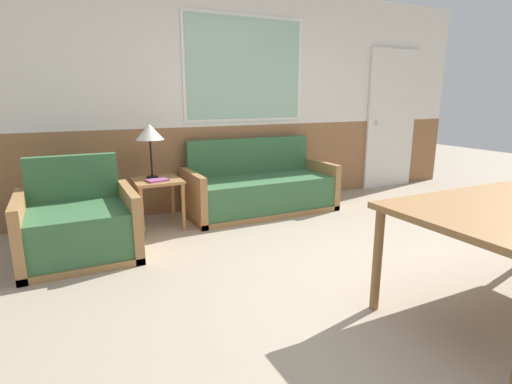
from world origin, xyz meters
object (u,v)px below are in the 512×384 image
at_px(table_lamp, 150,133).
at_px(side_table, 157,188).
at_px(armchair, 79,228).
at_px(couch, 260,190).

bearing_deg(table_lamp, side_table, -71.49).
relative_size(side_table, table_lamp, 0.92).
height_order(side_table, table_lamp, table_lamp).
xyz_separation_m(side_table, table_lamp, (-0.03, 0.09, 0.58)).
bearing_deg(side_table, armchair, -147.81).
height_order(armchair, side_table, armchair).
bearing_deg(side_table, table_lamp, 108.51).
bearing_deg(table_lamp, couch, -0.93).
relative_size(armchair, side_table, 1.78).
height_order(couch, side_table, couch).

